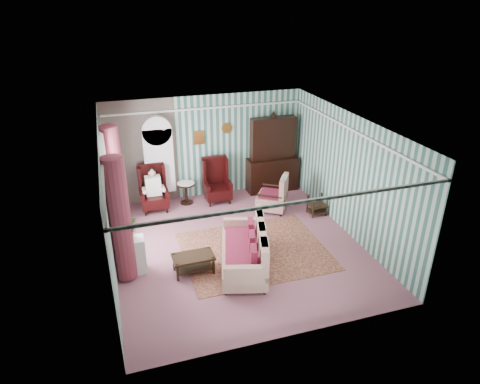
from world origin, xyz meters
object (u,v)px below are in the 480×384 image
object	(u,v)px
wingback_left	(153,189)
round_side_table	(186,193)
sofa	(243,247)
coffee_table	(194,264)
nest_table	(317,205)
plant_stand	(132,256)
bookcase	(159,165)
wingback_right	(217,181)
dresser_hutch	(273,152)
seated_woman	(154,190)
floral_armchair	(272,194)

from	to	relation	value
wingback_left	round_side_table	size ratio (longest dim) A/B	2.08
sofa	coffee_table	xyz separation A→B (m)	(-1.05, 0.16, -0.30)
nest_table	plant_stand	xyz separation A→B (m)	(-4.87, -1.20, 0.13)
wingback_left	plant_stand	world-z (taller)	wingback_left
bookcase	wingback_right	distance (m)	1.63
plant_stand	wingback_left	bearing A→B (deg)	73.78
nest_table	coffee_table	distance (m)	3.98
round_side_table	sofa	xyz separation A→B (m)	(0.56, -3.44, 0.20)
bookcase	coffee_table	distance (m)	3.64
plant_stand	sofa	world-z (taller)	sofa
dresser_hutch	round_side_table	bearing A→B (deg)	-177.36
seated_woman	nest_table	distance (m)	4.37
nest_table	plant_stand	size ratio (longest dim) A/B	0.68
dresser_hutch	floral_armchair	bearing A→B (deg)	-111.59
wingback_left	nest_table	xyz separation A→B (m)	(4.07, -1.55, -0.35)
sofa	coffee_table	size ratio (longest dim) A/B	2.37
seated_woman	nest_table	bearing A→B (deg)	-20.85
coffee_table	nest_table	bearing A→B (deg)	23.34
seated_woman	sofa	world-z (taller)	seated_woman
round_side_table	floral_armchair	size ratio (longest dim) A/B	0.62
round_side_table	plant_stand	bearing A→B (deg)	-120.38
bookcase	dresser_hutch	bearing A→B (deg)	-2.11
wingback_left	coffee_table	distance (m)	3.18
floral_armchair	coffee_table	world-z (taller)	floral_armchair
wingback_right	wingback_left	bearing A→B (deg)	180.00
nest_table	coffee_table	bearing A→B (deg)	-156.66
seated_woman	floral_armchair	world-z (taller)	seated_woman
nest_table	coffee_table	size ratio (longest dim) A/B	0.63
wingback_right	nest_table	bearing A→B (deg)	-33.75
dresser_hutch	wingback_left	size ratio (longest dim) A/B	1.89
bookcase	wingback_left	bearing A→B (deg)	-122.66
dresser_hutch	round_side_table	distance (m)	2.75
nest_table	sofa	distance (m)	3.14
dresser_hutch	floral_armchair	size ratio (longest dim) A/B	2.46
round_side_table	plant_stand	xyz separation A→B (m)	(-1.70, -2.90, 0.10)
dresser_hutch	plant_stand	size ratio (longest dim) A/B	2.95
wingback_right	floral_armchair	bearing A→B (deg)	-36.86
wingback_right	sofa	distance (m)	3.30
bookcase	round_side_table	xyz separation A→B (m)	(0.65, -0.24, -0.82)
wingback_left	sofa	bearing A→B (deg)	-66.07
round_side_table	floral_armchair	distance (m)	2.39
wingback_left	floral_armchair	world-z (taller)	wingback_left
wingback_right	floral_armchair	xyz separation A→B (m)	(1.27, -0.95, -0.14)
sofa	seated_woman	bearing A→B (deg)	39.60
plant_stand	sofa	size ratio (longest dim) A/B	0.39
wingback_right	seated_woman	size ratio (longest dim) A/B	1.06
bookcase	floral_armchair	bearing A→B (deg)	-25.84
coffee_table	plant_stand	bearing A→B (deg)	162.68
dresser_hutch	coffee_table	world-z (taller)	dresser_hutch
bookcase	coffee_table	xyz separation A→B (m)	(0.16, -3.52, -0.92)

